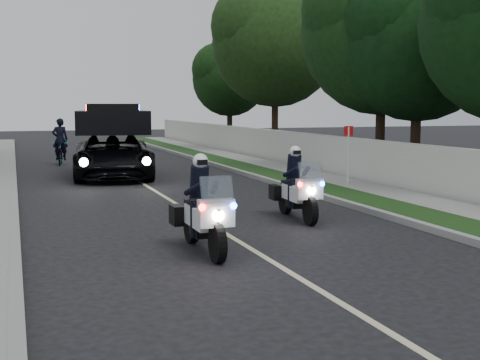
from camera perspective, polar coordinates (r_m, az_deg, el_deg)
The scene contains 17 objects.
ground at distance 11.13m, azimuth 2.98°, elevation -7.18°, with size 120.00×120.00×0.00m, color black.
curb_right at distance 21.78m, azimuth 3.17°, elevation -0.24°, with size 0.20×60.00×0.15m, color gray.
grass_verge at distance 22.05m, azimuth 4.86°, elevation -0.16°, with size 1.20×60.00×0.16m, color #193814.
sidewalk_right at distance 22.60m, azimuth 7.88°, elevation -0.04°, with size 1.40×60.00×0.16m, color gray.
property_wall at distance 23.00m, azimuth 10.13°, elevation 1.72°, with size 0.22×60.00×1.50m, color beige.
curb_left at distance 20.19m, azimuth -18.93°, elevation -1.12°, with size 0.20×60.00×0.15m, color gray.
lane_marking at distance 20.60m, azimuth -7.45°, elevation -0.87°, with size 0.12×50.00×0.01m, color #BFB78C.
police_moto_left at distance 11.96m, azimuth -3.20°, elevation -6.22°, with size 0.73×2.09×1.77m, color silver, non-canonical shape.
police_moto_right at distance 15.36m, azimuth 4.91°, elevation -3.38°, with size 0.70×2.00×1.70m, color silver, non-canonical shape.
police_suv at distance 24.48m, azimuth -10.84°, elevation 0.22°, with size 2.72×5.88×2.86m, color black.
bicycle at distance 30.22m, azimuth -15.20°, elevation 1.29°, with size 0.67×1.91×1.00m, color black.
cyclist at distance 30.22m, azimuth -15.20°, elevation 1.29°, with size 0.66×0.44×1.84m, color black.
sign_post at distance 21.38m, azimuth 9.26°, elevation -0.65°, with size 0.32×0.32×2.03m, color #A1250B, non-canonical shape.
tree_right_b at distance 26.05m, azimuth 11.91°, elevation 0.57°, with size 6.21×6.21×10.34m, color #163812, non-canonical shape.
tree_right_c at distance 24.77m, azimuth 14.79°, elevation 0.20°, with size 5.65×5.65×9.41m, color black, non-canonical shape.
tree_right_d at distance 36.95m, azimuth 3.01°, elevation 2.42°, with size 6.96×6.96×11.60m, color #1F3F15, non-canonical shape.
tree_right_e at distance 45.86m, azimuth -0.90°, elevation 3.23°, with size 5.10×5.10×8.50m, color black, non-canonical shape.
Camera 1 is at (-4.05, -10.03, 2.64)m, focal length 49.46 mm.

